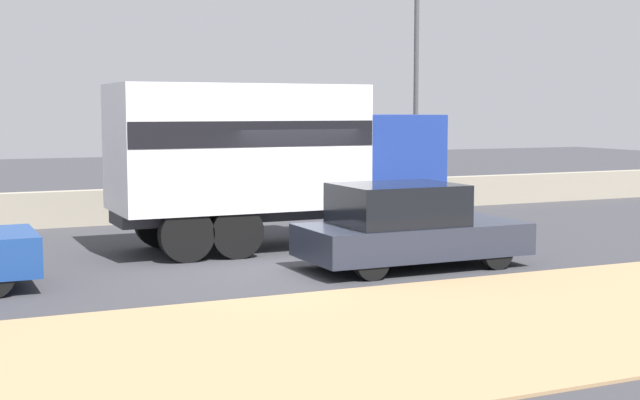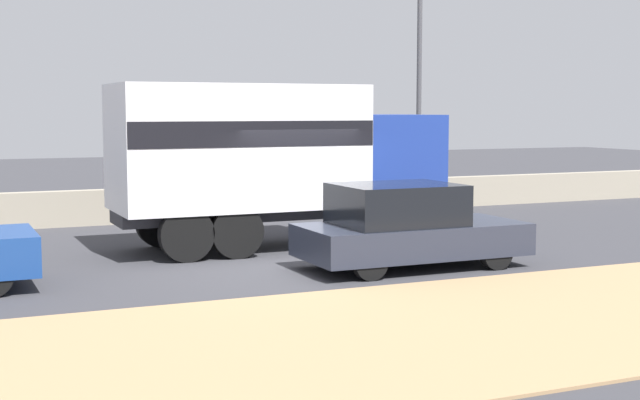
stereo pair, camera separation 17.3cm
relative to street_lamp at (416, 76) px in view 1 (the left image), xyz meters
The scene contains 6 objects.
ground_plane 10.02m from the street_lamp, 130.74° to the right, with size 80.00×80.00×0.00m, color #38383D.
dirt_shoulder_foreground 14.09m from the street_lamp, 116.47° to the right, with size 60.00×5.51×0.04m.
stone_wall_backdrop 6.95m from the street_lamp, behind, with size 60.00×0.35×0.89m.
street_lamp is the anchor object (origin of this frame).
box_truck 8.02m from the street_lamp, 143.26° to the right, with size 6.82×2.38×3.39m.
car_hatchback 9.78m from the street_lamp, 121.37° to the right, with size 4.13×1.88×1.55m.
Camera 1 is at (-6.89, -14.93, 2.89)m, focal length 50.00 mm.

